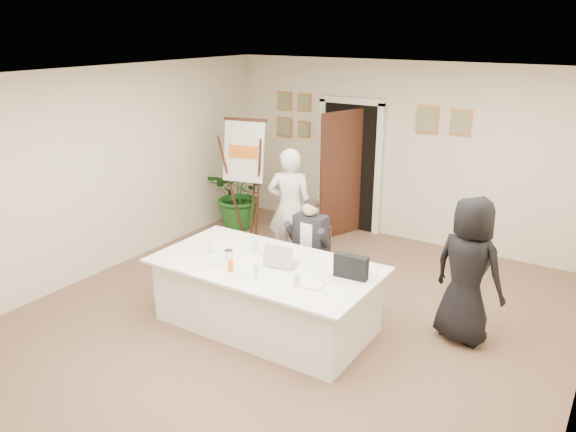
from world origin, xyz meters
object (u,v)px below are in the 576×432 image
(oj_glass, at_px, (231,266))
(steel_jug, at_px, (229,255))
(laptop, at_px, (284,253))
(standing_woman, at_px, (468,271))
(laptop_bag, at_px, (351,267))
(seated_man, at_px, (309,248))
(potted_palm, at_px, (241,194))
(conference_table, at_px, (266,294))
(standing_man, at_px, (290,208))
(paper_stack, at_px, (310,284))
(flip_chart, at_px, (247,185))

(oj_glass, relative_size, steel_jug, 1.18)
(laptop, height_order, oj_glass, laptop)
(standing_woman, bearing_deg, laptop_bag, 51.60)
(seated_man, height_order, potted_palm, seated_man)
(seated_man, xyz_separation_m, laptop_bag, (0.96, -0.75, 0.25))
(laptop, height_order, steel_jug, laptop)
(seated_man, distance_m, laptop_bag, 1.24)
(potted_palm, relative_size, laptop_bag, 3.20)
(oj_glass, bearing_deg, steel_jug, 131.67)
(standing_woman, distance_m, laptop, 1.99)
(conference_table, xyz_separation_m, oj_glass, (-0.19, -0.38, 0.45))
(laptop_bag, bearing_deg, steel_jug, -172.03)
(standing_man, xyz_separation_m, laptop, (0.90, -1.53, 0.06))
(standing_woman, height_order, steel_jug, standing_woman)
(laptop, distance_m, oj_glass, 0.61)
(laptop_bag, bearing_deg, standing_woman, 31.81)
(paper_stack, bearing_deg, standing_woman, 41.44)
(steel_jug, bearing_deg, seated_man, 67.82)
(laptop_bag, xyz_separation_m, steel_jug, (-1.39, -0.30, -0.07))
(flip_chart, xyz_separation_m, laptop_bag, (2.84, -2.02, 0.02))
(steel_jug, bearing_deg, laptop, 20.24)
(seated_man, xyz_separation_m, steel_jug, (-0.43, -1.06, 0.18))
(seated_man, relative_size, paper_stack, 4.60)
(potted_palm, bearing_deg, conference_table, -48.22)
(laptop_bag, height_order, paper_stack, laptop_bag)
(paper_stack, bearing_deg, oj_glass, -169.25)
(standing_woman, bearing_deg, conference_table, 40.38)
(oj_glass, bearing_deg, conference_table, 63.14)
(seated_man, height_order, steel_jug, seated_man)
(potted_palm, bearing_deg, standing_woman, -20.65)
(steel_jug, bearing_deg, paper_stack, -4.36)
(potted_palm, xyz_separation_m, laptop_bag, (3.23, -2.35, 0.32))
(standing_woman, relative_size, potted_palm, 1.41)
(laptop, bearing_deg, laptop_bag, -3.81)
(potted_palm, height_order, laptop_bag, potted_palm)
(laptop, bearing_deg, seated_man, 91.79)
(laptop_bag, bearing_deg, standing_man, 134.84)
(seated_man, bearing_deg, laptop_bag, -26.49)
(conference_table, distance_m, flip_chart, 2.93)
(standing_man, height_order, steel_jug, standing_man)
(laptop, height_order, laptop_bag, laptop)
(standing_man, bearing_deg, flip_chart, -50.73)
(standing_man, bearing_deg, conference_table, 89.04)
(standing_woman, relative_size, oj_glass, 12.60)
(standing_woman, xyz_separation_m, steel_jug, (-2.41, -1.05, 0.01))
(potted_palm, bearing_deg, laptop_bag, -36.04)
(standing_man, relative_size, laptop_bag, 4.71)
(conference_table, bearing_deg, laptop, 27.90)
(standing_man, height_order, paper_stack, standing_man)
(flip_chart, bearing_deg, potted_palm, 139.37)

